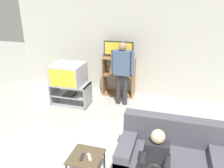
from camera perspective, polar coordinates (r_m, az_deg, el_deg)
The scene contains 11 objects.
wall_back at distance 5.62m, azimuth 5.56°, elevation 10.20°, with size 6.40×0.06×2.60m.
tv_stand at distance 5.34m, azimuth -10.69°, elevation -2.48°, with size 0.91×0.47×0.53m.
television_main at distance 5.15m, azimuth -11.35°, elevation 2.60°, with size 0.71×0.65×0.47m.
media_shelf at distance 5.65m, azimuth 1.78°, elevation 2.08°, with size 0.81×0.37×1.01m.
television_flat at distance 5.48m, azimuth 1.66°, elevation 8.90°, with size 0.75×0.20×0.40m.
snack_table at distance 3.26m, azimuth -6.81°, elevation -18.69°, with size 0.46×0.46×0.35m.
remote_control_black at distance 3.22m, azimuth -7.85°, elevation -18.33°, with size 0.04×0.14×0.02m, color #232328.
remote_control_white at distance 3.20m, azimuth -5.94°, elevation -18.42°, with size 0.04×0.14×0.02m, color silver.
couch at distance 3.38m, azimuth 14.80°, elevation -18.40°, with size 1.44×0.81×0.81m.
person_standing_adult at distance 5.00m, azimuth 2.67°, elevation 4.11°, with size 0.53×0.20×1.50m.
person_seated_child at distance 2.84m, azimuth 11.26°, elevation -19.42°, with size 0.33×0.43×0.98m.
Camera 1 is at (1.01, -1.54, 2.42)m, focal length 35.00 mm.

